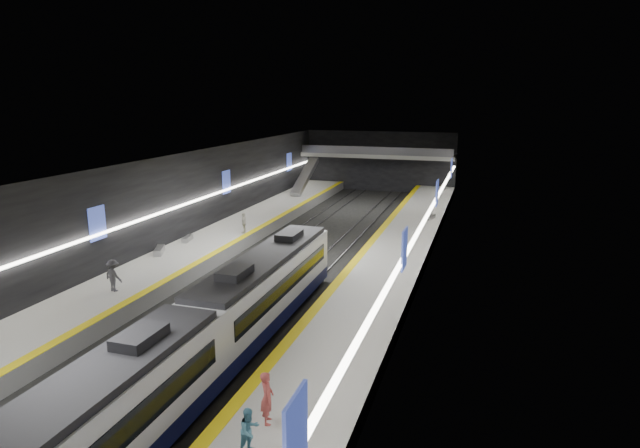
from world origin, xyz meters
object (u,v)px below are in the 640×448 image
(bench_left_near, at_px, (159,251))
(passenger_right_b, at_px, (249,431))
(passenger_right_a, at_px, (267,398))
(passenger_left_b, at_px, (113,276))
(bench_right_far, at_px, (430,217))
(train, at_px, (197,342))
(passenger_left_a, at_px, (244,223))
(escalator, at_px, (305,177))
(bench_left_far, at_px, (187,239))

(bench_left_near, relative_size, passenger_right_b, 1.20)
(passenger_right_a, height_order, passenger_right_b, passenger_right_a)
(passenger_right_a, relative_size, passenger_left_b, 1.00)
(bench_right_far, bearing_deg, train, -85.65)
(passenger_right_b, relative_size, passenger_left_a, 0.89)
(escalator, distance_m, passenger_left_a, 21.18)
(passenger_right_a, height_order, passenger_left_a, passenger_right_a)
(bench_right_far, height_order, passenger_left_b, passenger_left_b)
(bench_left_far, relative_size, passenger_left_b, 0.80)
(train, height_order, bench_left_far, train)
(passenger_left_b, bearing_deg, passenger_left_a, -82.35)
(train, height_order, passenger_right_b, train)
(bench_right_far, bearing_deg, bench_left_near, -119.73)
(bench_right_far, relative_size, passenger_right_a, 0.81)
(bench_right_far, bearing_deg, bench_left_far, -126.21)
(bench_left_near, distance_m, bench_right_far, 25.46)
(passenger_right_b, relative_size, passenger_left_b, 0.81)
(escalator, relative_size, passenger_right_b, 5.01)
(passenger_right_a, distance_m, passenger_left_b, 17.04)
(passenger_right_a, bearing_deg, escalator, -4.39)
(passenger_right_a, bearing_deg, train, 35.79)
(bench_left_far, height_order, passenger_left_a, passenger_left_a)
(escalator, relative_size, passenger_left_a, 4.48)
(bench_left_near, height_order, passenger_right_a, passenger_right_a)
(passenger_left_b, bearing_deg, passenger_right_b, 154.21)
(train, height_order, passenger_right_a, train)
(train, xyz_separation_m, passenger_left_a, (-8.25, 22.01, -0.30))
(train, distance_m, passenger_left_a, 23.51)
(escalator, height_order, bench_right_far, escalator)
(bench_right_far, distance_m, passenger_left_a, 18.01)
(passenger_right_b, bearing_deg, bench_left_far, 61.59)
(bench_left_near, bearing_deg, bench_right_far, 20.28)
(bench_left_far, xyz_separation_m, passenger_right_a, (15.98, -21.06, 0.79))
(bench_right_far, bearing_deg, escalator, 162.53)
(train, distance_m, passenger_left_b, 11.78)
(bench_left_far, xyz_separation_m, passenger_left_b, (1.91, -11.46, 0.79))
(passenger_left_a, bearing_deg, bench_left_far, -52.26)
(escalator, height_order, passenger_left_a, escalator)
(bench_left_near, bearing_deg, passenger_right_a, -71.41)
(bench_left_near, xyz_separation_m, passenger_left_b, (2.04, -7.70, 0.75))
(bench_right_far, distance_m, passenger_left_b, 30.24)
(passenger_right_b, bearing_deg, passenger_left_b, 77.77)
(passenger_right_b, distance_m, passenger_left_b, 18.13)
(train, distance_m, escalator, 44.25)
(passenger_right_a, distance_m, passenger_left_a, 27.89)
(passenger_left_b, bearing_deg, bench_left_near, -62.40)
(bench_left_far, relative_size, bench_right_far, 0.99)
(passenger_right_a, xyz_separation_m, passenger_left_a, (-12.70, 24.83, -0.09))
(passenger_right_a, bearing_deg, passenger_left_b, 33.84)
(train, xyz_separation_m, bench_left_near, (-11.66, 14.49, -0.96))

